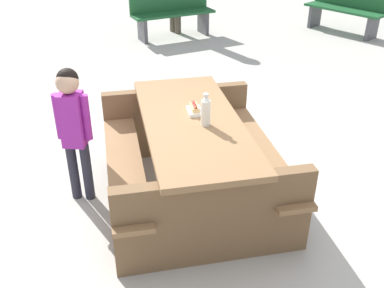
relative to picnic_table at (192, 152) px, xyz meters
name	(u,v)px	position (x,y,z in m)	size (l,w,h in m)	color
ground_plane	(192,196)	(0.00, 0.00, -0.44)	(30.00, 30.00, 0.00)	#B7B2A8
picnic_table	(192,152)	(0.00, 0.00, 0.00)	(1.82, 1.42, 0.75)	olive
soda_bottle	(206,111)	(-0.11, -0.08, 0.43)	(0.07, 0.07, 0.26)	silver
hotdog_tray	(194,109)	(0.12, -0.05, 0.34)	(0.18, 0.12, 0.08)	white
child_in_coat	(73,120)	(0.19, 0.93, 0.31)	(0.21, 0.28, 1.18)	#262633
park_bench_near	(346,8)	(4.50, -3.91, 0.00)	(1.50, 1.10, 0.85)	#1E592D
park_bench_mid	(172,12)	(4.90, -0.70, 0.00)	(0.74, 1.55, 0.85)	#1E592D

